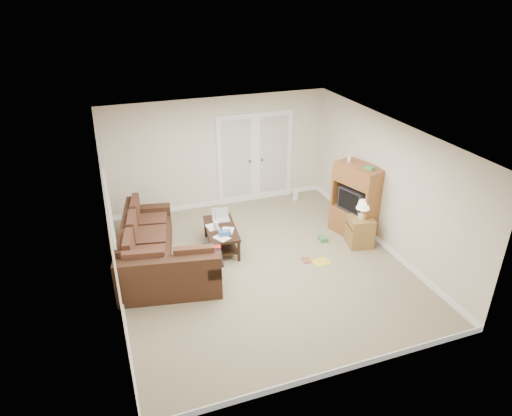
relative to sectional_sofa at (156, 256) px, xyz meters
name	(u,v)px	position (x,y,z in m)	size (l,w,h in m)	color
floor	(261,266)	(1.81, -0.50, -0.31)	(5.50, 5.50, 0.00)	gray
ceiling	(262,134)	(1.81, -0.50, 2.19)	(5.00, 5.50, 0.02)	silver
wall_left	(110,229)	(-0.69, -0.50, 0.94)	(0.02, 5.50, 2.50)	beige
wall_right	(387,185)	(4.31, -0.50, 0.94)	(0.02, 5.50, 2.50)	beige
wall_back	(219,153)	(1.81, 2.25, 0.94)	(5.00, 0.02, 2.50)	beige
wall_front	(341,300)	(1.81, -3.25, 0.94)	(5.00, 0.02, 2.50)	beige
baseboards	(261,264)	(1.81, -0.50, -0.26)	(5.00, 5.50, 0.10)	silver
french_doors	(255,158)	(2.66, 2.22, 0.72)	(1.80, 0.05, 2.13)	silver
window_left	(106,186)	(-0.66, 0.50, 1.24)	(0.05, 1.92, 1.42)	silver
sectional_sofa	(156,256)	(0.00, 0.00, 0.00)	(1.84, 2.84, 0.79)	#3F2518
coffee_table	(221,236)	(1.30, 0.37, -0.06)	(0.68, 1.17, 0.76)	black
tv_armoire	(356,200)	(4.00, -0.01, 0.45)	(0.78, 1.05, 1.61)	#92592D
side_cabinet	(360,229)	(3.89, -0.44, 0.04)	(0.54, 0.54, 0.96)	olive
space_heater	(295,194)	(3.53, 1.87, -0.17)	(0.11, 0.09, 0.28)	white
floor_magazine	(321,262)	(2.90, -0.76, -0.31)	(0.31, 0.24, 0.01)	yellow
floor_greenbox	(323,239)	(3.29, -0.05, -0.27)	(0.15, 0.20, 0.08)	#3D874A
floor_book	(303,261)	(2.59, -0.60, -0.30)	(0.15, 0.21, 0.02)	brown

